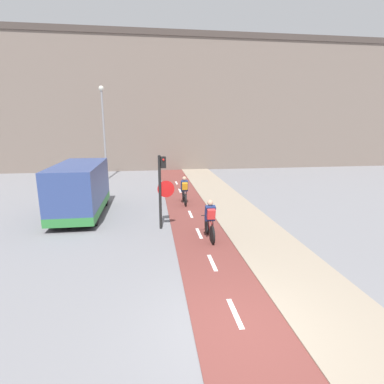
# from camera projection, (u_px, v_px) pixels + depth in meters

# --- Properties ---
(ground_plane) EXTENTS (120.00, 120.00, 0.00)m
(ground_plane) POSITION_uv_depth(u_px,v_px,m) (242.00, 329.00, 6.21)
(ground_plane) COLOR gray
(bike_lane) EXTENTS (2.03, 60.00, 0.02)m
(bike_lane) POSITION_uv_depth(u_px,v_px,m) (241.00, 328.00, 6.22)
(bike_lane) COLOR brown
(bike_lane) RESTS_ON ground_plane
(sidewalk_strip) EXTENTS (2.40, 60.00, 0.05)m
(sidewalk_strip) POSITION_uv_depth(u_px,v_px,m) (340.00, 318.00, 6.51)
(sidewalk_strip) COLOR gray
(sidewalk_strip) RESTS_ON ground_plane
(building_row_background) EXTENTS (60.00, 5.20, 11.65)m
(building_row_background) POSITION_uv_depth(u_px,v_px,m) (168.00, 105.00, 28.11)
(building_row_background) COLOR slate
(building_row_background) RESTS_ON ground_plane
(traffic_light_pole) EXTENTS (0.67, 0.25, 2.96)m
(traffic_light_pole) POSITION_uv_depth(u_px,v_px,m) (162.00, 184.00, 11.71)
(traffic_light_pole) COLOR black
(traffic_light_pole) RESTS_ON ground_plane
(street_lamp_far) EXTENTS (0.36, 0.36, 6.73)m
(street_lamp_far) POSITION_uv_depth(u_px,v_px,m) (104.00, 124.00, 21.69)
(street_lamp_far) COLOR gray
(street_lamp_far) RESTS_ON ground_plane
(cyclist_near) EXTENTS (0.46, 1.68, 1.48)m
(cyclist_near) POSITION_uv_depth(u_px,v_px,m) (210.00, 221.00, 10.86)
(cyclist_near) COLOR black
(cyclist_near) RESTS_ON ground_plane
(cyclist_far) EXTENTS (0.46, 1.61, 1.46)m
(cyclist_far) POSITION_uv_depth(u_px,v_px,m) (184.00, 191.00, 15.62)
(cyclist_far) COLOR black
(cyclist_far) RESTS_ON ground_plane
(van) EXTENTS (1.92, 4.78, 2.37)m
(van) POSITION_uv_depth(u_px,v_px,m) (80.00, 191.00, 13.59)
(van) COLOR #334784
(van) RESTS_ON ground_plane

